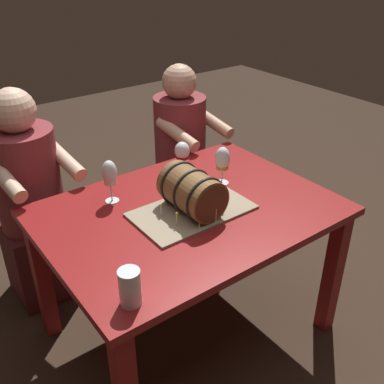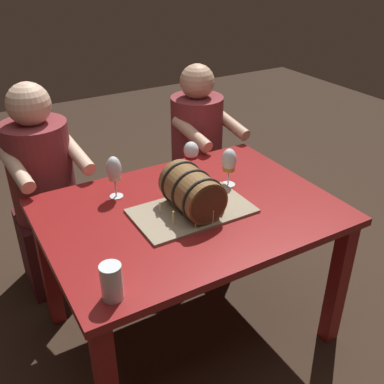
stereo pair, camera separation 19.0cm
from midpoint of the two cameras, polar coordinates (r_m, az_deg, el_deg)
The scene contains 9 objects.
ground_plane at distance 2.44m, azimuth -2.72°, elevation -16.85°, with size 8.00×8.00×0.00m, color #332319.
dining_table at distance 2.04m, azimuth -3.12°, elevation -4.75°, with size 1.26×0.93×0.72m.
barrel_cake at distance 1.91m, azimuth -2.85°, elevation -0.34°, with size 0.51×0.30×0.20m.
wine_glass_amber at distance 2.13m, azimuth 1.33°, elevation 3.97°, with size 0.07×0.07×0.19m.
wine_glass_red at distance 2.24m, azimuth -3.69°, elevation 5.02°, with size 0.08×0.08×0.16m.
wine_glass_white at distance 2.02m, azimuth -13.07°, elevation 2.08°, with size 0.07×0.07×0.20m.
beer_pint at distance 1.49m, azimuth -11.58°, elevation -12.01°, with size 0.07×0.07×0.13m.
person_seated_left at distance 2.50m, azimuth -21.61°, elevation -1.99°, with size 0.40×0.49×1.18m.
person_seated_right at distance 2.84m, azimuth -3.35°, elevation 3.37°, with size 0.38×0.48×1.15m.
Camera 1 is at (-1.00, -1.36, 1.76)m, focal length 42.08 mm.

